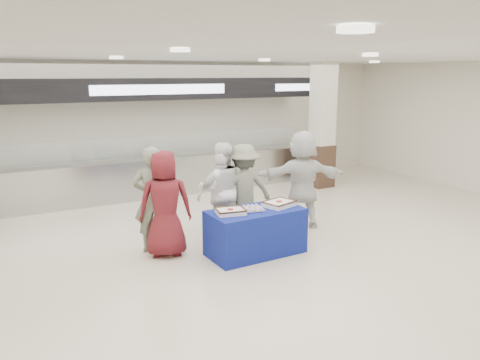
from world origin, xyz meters
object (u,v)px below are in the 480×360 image
sheet_cake_right (279,203)px  soldier_a (153,200)px  chef_short (222,195)px  sheet_cake_left (230,211)px  cupcake_tray (253,209)px  civilian_maroon (165,204)px  soldier_b (244,189)px  chef_tall (221,189)px  civilian_white (302,179)px  display_table (255,232)px

sheet_cake_right → soldier_a: soldier_a is taller
soldier_a → chef_short: (1.31, 0.09, -0.11)m
soldier_a → sheet_cake_right: bearing=178.3°
sheet_cake_left → cupcake_tray: 0.41m
sheet_cake_left → civilian_maroon: 1.06m
sheet_cake_left → chef_short: 1.06m
cupcake_tray → chef_short: 1.01m
soldier_b → soldier_a: bearing=14.2°
civilian_maroon → chef_tall: 1.32m
civilian_white → chef_short: bearing=11.5°
display_table → civilian_white: (1.48, 0.78, 0.56)m
soldier_b → sheet_cake_left: bearing=62.7°
cupcake_tray → soldier_a: bearing=146.5°
sheet_cake_right → civilian_white: (1.03, 0.78, 0.14)m
soldier_a → chef_short: soldier_a is taller
sheet_cake_right → chef_short: chef_short is taller
cupcake_tray → soldier_a: 1.65m
chef_short → civilian_white: (1.60, -0.22, 0.16)m
chef_tall → soldier_a: bearing=26.4°
sheet_cake_left → chef_short: bearing=70.9°
display_table → soldier_a: soldier_a is taller
chef_tall → soldier_b: size_ratio=1.03×
cupcake_tray → civilian_maroon: size_ratio=0.23×
civilian_maroon → chef_short: civilian_maroon is taller
sheet_cake_left → civilian_white: size_ratio=0.26×
sheet_cake_left → soldier_b: 1.27m
cupcake_tray → soldier_b: (0.38, 1.00, 0.05)m
sheet_cake_left → chef_tall: bearing=70.7°
display_table → cupcake_tray: cupcake_tray is taller
soldier_a → soldier_b: size_ratio=1.06×
sheet_cake_left → soldier_b: size_ratio=0.30×
sheet_cake_right → soldier_b: 1.00m
sheet_cake_right → civilian_white: size_ratio=0.30×
sheet_cake_right → chef_tall: (-0.52, 1.12, 0.05)m
soldier_a → civilian_white: 2.91m
chef_short → sheet_cake_right: bearing=127.0°
chef_tall → sheet_cake_left: bearing=88.2°
chef_tall → soldier_b: chef_tall is taller
display_table → chef_short: (-0.11, 1.00, 0.40)m
sheet_cake_left → soldier_a: size_ratio=0.28×
chef_tall → chef_short: size_ratio=1.10×
chef_tall → chef_short: (-0.05, -0.12, -0.08)m
cupcake_tray → civilian_maroon: civilian_maroon is taller
display_table → civilian_maroon: (-1.30, 0.64, 0.49)m
sheet_cake_right → civilian_maroon: civilian_maroon is taller
display_table → sheet_cake_left: sheet_cake_left is taller
soldier_a → sheet_cake_left: bearing=160.8°
chef_short → display_table: bearing=103.9°
civilian_maroon → civilian_white: bearing=-159.1°
sheet_cake_right → soldier_a: 2.08m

